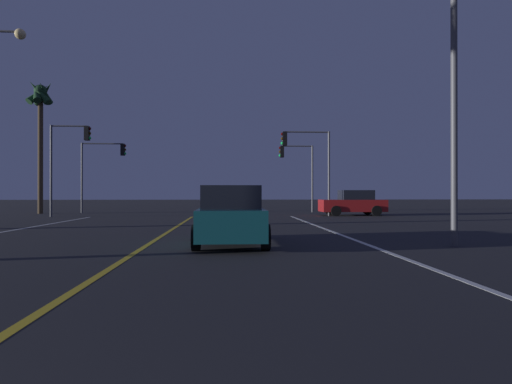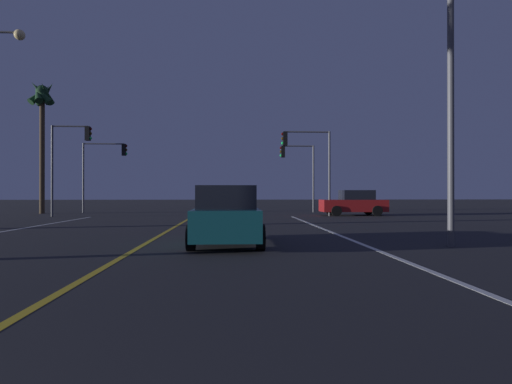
{
  "view_description": "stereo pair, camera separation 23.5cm",
  "coord_description": "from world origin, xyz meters",
  "px_view_note": "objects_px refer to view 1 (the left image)",
  "views": [
    {
      "loc": [
        2.35,
        0.37,
        1.49
      ],
      "look_at": [
        3.94,
        25.28,
        1.57
      ],
      "focal_mm": 29.33,
      "sensor_mm": 36.0,
      "label": 1
    },
    {
      "loc": [
        2.59,
        0.37,
        1.49
      ],
      "look_at": [
        3.94,
        25.28,
        1.57
      ],
      "focal_mm": 29.33,
      "sensor_mm": 36.0,
      "label": 2
    }
  ],
  "objects_px": {
    "traffic_light_near_right": "(306,153)",
    "traffic_light_near_left": "(69,150)",
    "traffic_light_far_right": "(296,163)",
    "car_crossing_side": "(353,203)",
    "palm_tree_left_far": "(40,107)",
    "car_lead_same_lane": "(231,216)",
    "street_lamp_right_near": "(434,52)",
    "traffic_light_far_left": "(103,161)"
  },
  "relations": [
    {
      "from": "street_lamp_right_near",
      "to": "traffic_light_far_right",
      "type": "bearing_deg",
      "value": -88.71
    },
    {
      "from": "traffic_light_near_right",
      "to": "traffic_light_far_right",
      "type": "distance_m",
      "value": 5.51
    },
    {
      "from": "palm_tree_left_far",
      "to": "traffic_light_far_left",
      "type": "bearing_deg",
      "value": 14.59
    },
    {
      "from": "traffic_light_near_left",
      "to": "traffic_light_far_right",
      "type": "height_order",
      "value": "traffic_light_near_left"
    },
    {
      "from": "traffic_light_far_right",
      "to": "street_lamp_right_near",
      "type": "distance_m",
      "value": 21.32
    },
    {
      "from": "traffic_light_far_right",
      "to": "traffic_light_near_left",
      "type": "bearing_deg",
      "value": 19.69
    },
    {
      "from": "car_lead_same_lane",
      "to": "traffic_light_far_right",
      "type": "relative_size",
      "value": 0.82
    },
    {
      "from": "traffic_light_near_left",
      "to": "traffic_light_far_right",
      "type": "bearing_deg",
      "value": 19.69
    },
    {
      "from": "traffic_light_far_right",
      "to": "street_lamp_right_near",
      "type": "relative_size",
      "value": 0.61
    },
    {
      "from": "traffic_light_near_right",
      "to": "car_lead_same_lane",
      "type": "bearing_deg",
      "value": 71.6
    },
    {
      "from": "traffic_light_near_left",
      "to": "palm_tree_left_far",
      "type": "distance_m",
      "value": 6.79
    },
    {
      "from": "traffic_light_near_right",
      "to": "traffic_light_near_left",
      "type": "relative_size",
      "value": 0.96
    },
    {
      "from": "traffic_light_near_right",
      "to": "car_crossing_side",
      "type": "bearing_deg",
      "value": -169.27
    },
    {
      "from": "traffic_light_far_left",
      "to": "car_lead_same_lane",
      "type": "bearing_deg",
      "value": -64.73
    },
    {
      "from": "car_lead_same_lane",
      "to": "traffic_light_near_left",
      "type": "distance_m",
      "value": 18.42
    },
    {
      "from": "car_crossing_side",
      "to": "traffic_light_near_left",
      "type": "bearing_deg",
      "value": 1.95
    },
    {
      "from": "traffic_light_near_right",
      "to": "palm_tree_left_far",
      "type": "xyz_separation_m",
      "value": [
        -18.85,
        4.41,
        3.71
      ]
    },
    {
      "from": "car_lead_same_lane",
      "to": "traffic_light_near_left",
      "type": "height_order",
      "value": "traffic_light_near_left"
    },
    {
      "from": "traffic_light_far_right",
      "to": "palm_tree_left_far",
      "type": "bearing_deg",
      "value": 3.28
    },
    {
      "from": "traffic_light_near_left",
      "to": "street_lamp_right_near",
      "type": "relative_size",
      "value": 0.67
    },
    {
      "from": "traffic_light_near_left",
      "to": "street_lamp_right_near",
      "type": "bearing_deg",
      "value": -44.83
    },
    {
      "from": "traffic_light_near_right",
      "to": "traffic_light_near_left",
      "type": "xyz_separation_m",
      "value": [
        -15.14,
        0.0,
        0.12
      ]
    },
    {
      "from": "traffic_light_near_left",
      "to": "palm_tree_left_far",
      "type": "bearing_deg",
      "value": 130.16
    },
    {
      "from": "car_crossing_side",
      "to": "traffic_light_far_right",
      "type": "relative_size",
      "value": 0.82
    },
    {
      "from": "traffic_light_near_left",
      "to": "car_crossing_side",
      "type": "bearing_deg",
      "value": 1.95
    },
    {
      "from": "traffic_light_far_left",
      "to": "palm_tree_left_far",
      "type": "relative_size",
      "value": 0.55
    },
    {
      "from": "street_lamp_right_near",
      "to": "palm_tree_left_far",
      "type": "height_order",
      "value": "palm_tree_left_far"
    },
    {
      "from": "traffic_light_far_left",
      "to": "traffic_light_near_left",
      "type": "bearing_deg",
      "value": -95.03
    },
    {
      "from": "traffic_light_near_left",
      "to": "traffic_light_near_right",
      "type": "bearing_deg",
      "value": 0.0
    },
    {
      "from": "traffic_light_near_left",
      "to": "palm_tree_left_far",
      "type": "xyz_separation_m",
      "value": [
        -3.72,
        4.41,
        3.59
      ]
    },
    {
      "from": "car_crossing_side",
      "to": "street_lamp_right_near",
      "type": "height_order",
      "value": "street_lamp_right_near"
    },
    {
      "from": "car_crossing_side",
      "to": "traffic_light_far_left",
      "type": "xyz_separation_m",
      "value": [
        -17.97,
        4.87,
        3.17
      ]
    },
    {
      "from": "car_lead_same_lane",
      "to": "traffic_light_near_left",
      "type": "bearing_deg",
      "value": 34.13
    },
    {
      "from": "traffic_light_near_right",
      "to": "palm_tree_left_far",
      "type": "bearing_deg",
      "value": -13.15
    },
    {
      "from": "car_lead_same_lane",
      "to": "street_lamp_right_near",
      "type": "relative_size",
      "value": 0.5
    },
    {
      "from": "car_crossing_side",
      "to": "traffic_light_far_right",
      "type": "bearing_deg",
      "value": -57.62
    },
    {
      "from": "traffic_light_far_right",
      "to": "street_lamp_right_near",
      "type": "height_order",
      "value": "street_lamp_right_near"
    },
    {
      "from": "traffic_light_far_left",
      "to": "street_lamp_right_near",
      "type": "distance_m",
      "value": 26.27
    },
    {
      "from": "traffic_light_far_left",
      "to": "palm_tree_left_far",
      "type": "height_order",
      "value": "palm_tree_left_far"
    },
    {
      "from": "street_lamp_right_near",
      "to": "palm_tree_left_far",
      "type": "bearing_deg",
      "value": -45.86
    },
    {
      "from": "car_crossing_side",
      "to": "traffic_light_near_left",
      "type": "distance_m",
      "value": 18.78
    },
    {
      "from": "traffic_light_far_right",
      "to": "traffic_light_far_left",
      "type": "distance_m",
      "value": 14.89
    }
  ]
}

